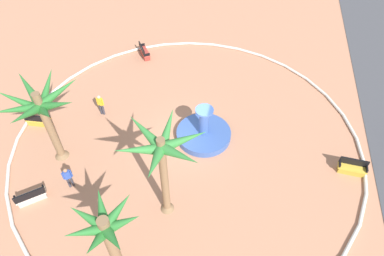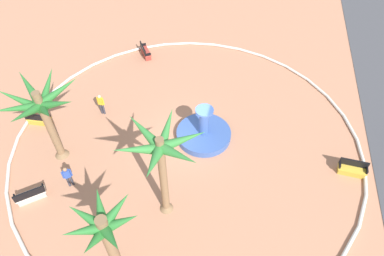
{
  "view_description": "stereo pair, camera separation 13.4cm",
  "coord_description": "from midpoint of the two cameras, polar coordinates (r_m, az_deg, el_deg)",
  "views": [
    {
      "loc": [
        14.2,
        3.13,
        16.63
      ],
      "look_at": [
        -0.13,
        0.3,
        1.0
      ],
      "focal_mm": 32.08,
      "sensor_mm": 36.0,
      "label": 1
    },
    {
      "loc": [
        14.18,
        3.26,
        16.63
      ],
      "look_at": [
        -0.13,
        0.3,
        1.0
      ],
      "focal_mm": 32.08,
      "sensor_mm": 36.0,
      "label": 2
    }
  ],
  "objects": [
    {
      "name": "bench_southeast",
      "position": [
        21.1,
        -25.33,
        -10.32
      ],
      "size": [
        1.39,
        1.56,
        1.0
      ],
      "color": "beige",
      "rests_on": "ground"
    },
    {
      "name": "bench_east",
      "position": [
        24.95,
        -24.31,
        1.09
      ],
      "size": [
        0.59,
        1.63,
        1.0
      ],
      "color": "gold",
      "rests_on": "ground"
    },
    {
      "name": "palm_tree_mid_plaza",
      "position": [
        15.07,
        -14.18,
        -16.63
      ],
      "size": [
        3.08,
        3.18,
        4.82
      ],
      "color": "brown",
      "rests_on": "ground"
    },
    {
      "name": "person_cyclist_helmet",
      "position": [
        20.42,
        -20.09,
        -7.63
      ],
      "size": [
        0.37,
        0.44,
        1.6
      ],
      "color": "#33333D",
      "rests_on": "ground"
    },
    {
      "name": "palm_tree_by_curb",
      "position": [
        19.93,
        -24.04,
        3.03
      ],
      "size": [
        4.53,
        4.5,
        5.32
      ],
      "color": "brown",
      "rests_on": "ground"
    },
    {
      "name": "plaza_curb",
      "position": [
        22.02,
        -1.01,
        -1.74
      ],
      "size": [
        22.0,
        22.0,
        0.2
      ],
      "primitive_type": "torus",
      "color": "silver",
      "rests_on": "ground"
    },
    {
      "name": "bench_west",
      "position": [
        22.25,
        24.87,
        -6.12
      ],
      "size": [
        0.61,
        1.63,
        1.0
      ],
      "color": "gold",
      "rests_on": "ground"
    },
    {
      "name": "palm_tree_near_fountain",
      "position": [
        15.35,
        -5.2,
        -4.45
      ],
      "size": [
        4.16,
        3.98,
        5.97
      ],
      "color": "brown",
      "rests_on": "ground"
    },
    {
      "name": "bench_north",
      "position": [
        29.02,
        -8.04,
        12.31
      ],
      "size": [
        1.62,
        1.28,
        1.0
      ],
      "color": "#B73D33",
      "rests_on": "ground"
    },
    {
      "name": "ground_plane",
      "position": [
        22.09,
        -1.01,
        -1.91
      ],
      "size": [
        80.0,
        80.0,
        0.0
      ],
      "primitive_type": "plane",
      "color": "tan"
    },
    {
      "name": "person_cyclist_photo",
      "position": [
        23.88,
        -15.12,
        3.88
      ],
      "size": [
        0.23,
        0.53,
        1.66
      ],
      "color": "#33333D",
      "rests_on": "ground"
    },
    {
      "name": "fountain",
      "position": [
        22.01,
        1.78,
        -0.86
      ],
      "size": [
        3.5,
        3.5,
        2.43
      ],
      "color": "#38569E",
      "rests_on": "ground"
    }
  ]
}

